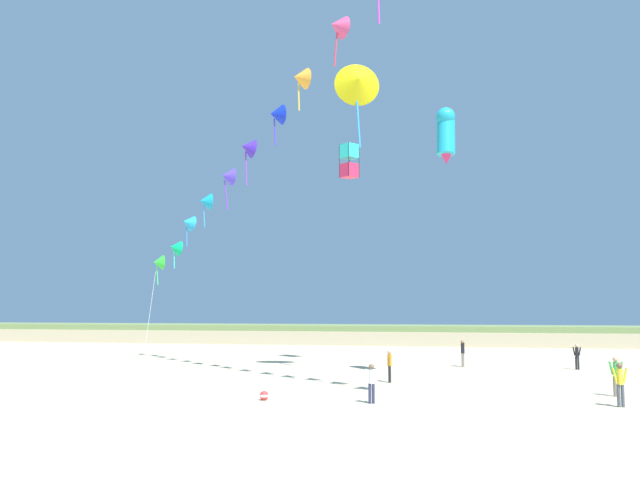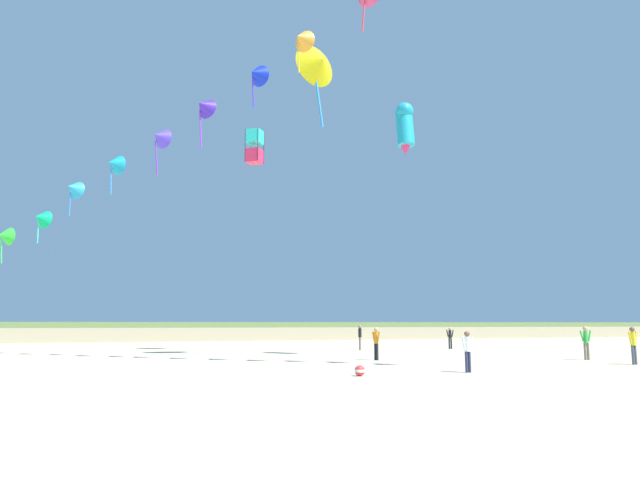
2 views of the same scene
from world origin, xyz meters
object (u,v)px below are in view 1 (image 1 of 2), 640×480
Objects in this scene: large_kite_mid_trail at (358,82)px; large_kite_low_lead at (349,161)px; beach_ball at (264,396)px; large_kite_high_solo at (446,133)px; person_near_right at (620,381)px; person_far_right at (371,381)px; person_far_center at (577,355)px; person_mid_center at (463,351)px; person_near_left at (390,364)px; person_far_left at (616,373)px.

large_kite_low_lead is at bearing 103.49° from large_kite_mid_trail.
beach_ball is at bearing -101.74° from large_kite_mid_trail.
large_kite_high_solo is 8.45× the size of beach_ball.
large_kite_mid_trail reaches higher than person_near_right.
large_kite_high_solo is at bearing 73.94° from person_far_right.
large_kite_mid_trail reaches higher than person_far_center.
person_mid_center is 4.64× the size of beach_ball.
person_far_center is 4.20× the size of beach_ball.
person_far_right is (0.16, -7.55, -0.05)m from person_near_left.
large_kite_high_solo reaches higher than person_near_right.
person_far_left is at bearing 16.78° from beach_ball.
person_near_left is 10.36m from person_far_left.
person_mid_center is 6.71m from person_far_center.
large_kite_low_lead is at bearing 127.34° from person_near_right.
person_far_center is 22.24m from beach_ball.
large_kite_low_lead is 0.44× the size of large_kite_mid_trail.
person_far_right is at bearing -78.48° from large_kite_mid_trail.
large_kite_high_solo is (2.90, 1.95, 11.98)m from person_near_left.
person_near_left is 0.95× the size of person_mid_center.
person_far_right is 19.74m from person_far_center.
person_near_right reaches higher than person_far_center.
large_kite_mid_trail is (-5.43, -7.05, 15.43)m from person_mid_center.
large_kite_low_lead is at bearing 89.04° from beach_ball.
person_near_left is at bearing -109.10° from person_mid_center.
large_kite_mid_trail is (-12.12, -6.55, 15.52)m from person_far_center.
large_kite_low_lead is at bearing 102.36° from person_far_right.
person_near_right is at bearing 4.29° from beach_ball.
large_kite_high_solo is at bearing -93.95° from person_mid_center.
large_kite_mid_trail reaches higher than person_near_left.
large_kite_mid_trail is 14.39× the size of beach_ball.
person_mid_center is 0.73× the size of large_kite_low_lead.
person_near_right reaches higher than person_near_left.
person_near_right is 0.71× the size of large_kite_low_lead.
person_near_right is at bearing -35.03° from person_near_left.
large_kite_mid_trail reaches higher than large_kite_high_solo.
person_near_left is 15.88m from large_kite_mid_trail.
person_far_center is at bearing 49.97° from beach_ball.
person_far_left reaches higher than person_far_center.
beach_ball is (-4.15, -7.54, -0.74)m from person_near_left.
person_far_right is 4.14× the size of beach_ball.
large_kite_low_lead is 6.31× the size of beach_ball.
beach_ball is at bearing -130.03° from person_far_center.
large_kite_mid_trail is at bearing 140.04° from person_near_right.
beach_ball is (-2.18, -10.47, -16.22)m from large_kite_mid_trail.
large_kite_low_lead is 0.75× the size of large_kite_high_solo.
person_near_left is at bearing 91.24° from person_far_right.
large_kite_low_lead reaches higher than person_mid_center.
person_near_right is at bearing -98.77° from person_far_left.
large_kite_low_lead is (-13.15, 17.25, 12.66)m from person_near_right.
person_far_right is 0.66× the size of large_kite_low_lead.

